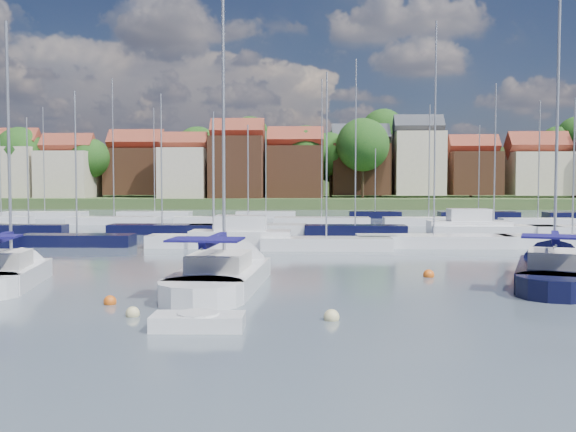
{
  "coord_description": "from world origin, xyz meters",
  "views": [
    {
      "loc": [
        -0.52,
        -24.54,
        4.55
      ],
      "look_at": [
        -1.8,
        14.0,
        2.53
      ],
      "focal_mm": 40.0,
      "sensor_mm": 36.0,
      "label": 1
    }
  ],
  "objects": [
    {
      "name": "tender",
      "position": [
        -3.96,
        -5.02,
        0.24
      ],
      "size": [
        2.87,
        1.36,
        0.62
      ],
      "rotation": [
        0.0,
        0.0,
        0.01
      ],
      "color": "silver",
      "rests_on": "ground"
    },
    {
      "name": "buoy_b",
      "position": [
        -6.52,
        -3.17,
        0.0
      ],
      "size": [
        0.48,
        0.48,
        0.48
      ],
      "primitive_type": "sphere",
      "color": "beige",
      "rests_on": "ground"
    },
    {
      "name": "buoy_c",
      "position": [
        -7.96,
        -1.05,
        0.0
      ],
      "size": [
        0.48,
        0.48,
        0.48
      ],
      "primitive_type": "sphere",
      "color": "#D85914",
      "rests_on": "ground"
    },
    {
      "name": "sailboat_left",
      "position": [
        -13.94,
        4.02,
        0.37
      ],
      "size": [
        4.0,
        9.47,
        12.61
      ],
      "rotation": [
        0.0,
        0.0,
        1.75
      ],
      "color": "silver",
      "rests_on": "ground"
    },
    {
      "name": "sailboat_centre",
      "position": [
        -4.22,
        4.63,
        0.35
      ],
      "size": [
        4.06,
        12.58,
        16.8
      ],
      "rotation": [
        0.0,
        0.0,
        1.51
      ],
      "color": "silver",
      "rests_on": "ground"
    },
    {
      "name": "buoy_d",
      "position": [
        0.22,
        -3.54,
        0.0
      ],
      "size": [
        0.53,
        0.53,
        0.53
      ],
      "primitive_type": "sphere",
      "color": "beige",
      "rests_on": "ground"
    },
    {
      "name": "buoy_e",
      "position": [
        5.23,
        6.3,
        0.0
      ],
      "size": [
        0.54,
        0.54,
        0.54
      ],
      "primitive_type": "sphere",
      "color": "#D85914",
      "rests_on": "ground"
    },
    {
      "name": "sailboat_navy",
      "position": [
        10.97,
        5.77,
        0.35
      ],
      "size": [
        6.89,
        12.0,
        16.14
      ],
      "rotation": [
        0.0,
        0.0,
        1.22
      ],
      "color": "black",
      "rests_on": "ground"
    },
    {
      "name": "marina_field",
      "position": [
        1.91,
        35.15,
        0.43
      ],
      "size": [
        79.62,
        41.41,
        15.93
      ],
      "color": "silver",
      "rests_on": "ground"
    },
    {
      "name": "ground",
      "position": [
        0.0,
        40.0,
        0.0
      ],
      "size": [
        260.0,
        260.0,
        0.0
      ],
      "primitive_type": "plane",
      "color": "#485461",
      "rests_on": "ground"
    },
    {
      "name": "far_shore_town",
      "position": [
        2.23,
        132.67,
        4.61
      ],
      "size": [
        212.46,
        90.0,
        22.27
      ],
      "color": "#46572B",
      "rests_on": "ground"
    }
  ]
}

